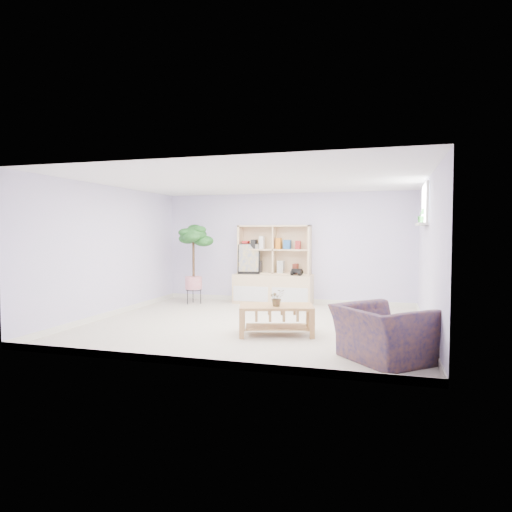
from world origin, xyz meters
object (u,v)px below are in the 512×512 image
(storage_unit, at_px, (273,265))
(armchair, at_px, (382,330))
(coffee_table, at_px, (276,320))
(floor_tree, at_px, (194,264))

(storage_unit, height_order, armchair, storage_unit)
(coffee_table, xyz_separation_m, armchair, (1.55, -1.01, 0.15))
(storage_unit, distance_m, armchair, 4.57)
(floor_tree, relative_size, armchair, 1.69)
(floor_tree, bearing_deg, armchair, -40.78)
(storage_unit, relative_size, coffee_table, 1.55)
(coffee_table, distance_m, floor_tree, 3.50)
(coffee_table, bearing_deg, storage_unit, 88.99)
(storage_unit, height_order, floor_tree, floor_tree)
(storage_unit, height_order, coffee_table, storage_unit)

